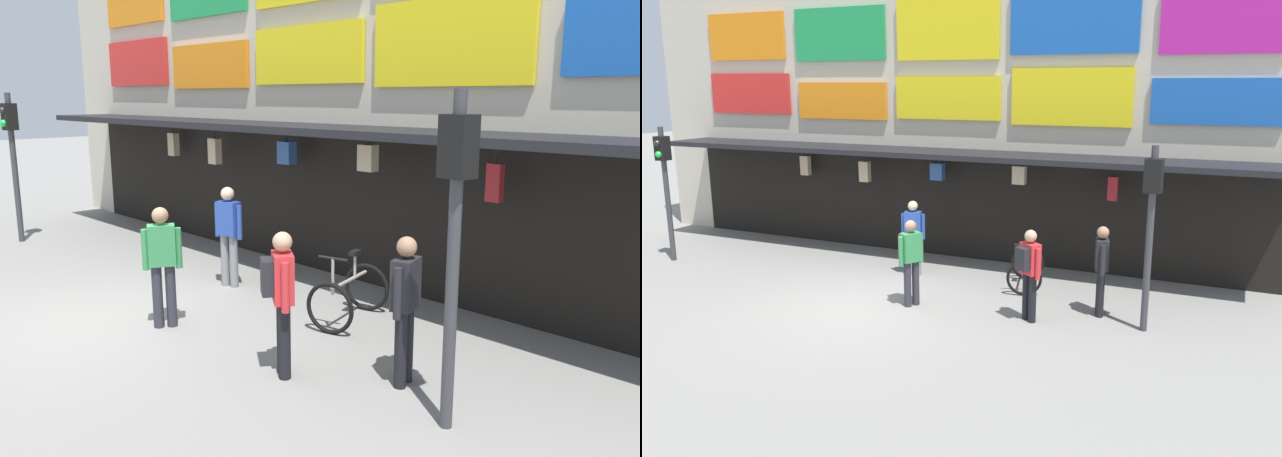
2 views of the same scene
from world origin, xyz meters
TOP-DOWN VIEW (x-y plane):
  - ground_plane at (0.00, 0.00)m, footprint 80.00×80.00m
  - shopfront at (0.00, 4.57)m, footprint 18.00×2.60m
  - traffic_light_near at (-5.91, 0.90)m, footprint 0.30×0.34m
  - traffic_light_far at (5.16, 0.92)m, footprint 0.30×0.34m
  - bicycle_parked at (2.54, 2.36)m, footprint 0.99×1.30m
  - pedestrian_in_red at (3.18, 0.54)m, footprint 0.48×0.47m
  - pedestrian_in_purple at (4.30, 1.34)m, footprint 0.31×0.51m
  - pedestrian_in_white at (0.87, 0.42)m, footprint 0.46×0.48m
  - pedestrian_in_green at (-0.01, 2.18)m, footprint 0.51×0.31m

SIDE VIEW (x-z plane):
  - ground_plane at x=0.00m, z-range 0.00..0.00m
  - bicycle_parked at x=2.54m, z-range -0.13..0.92m
  - pedestrian_in_purple at x=4.30m, z-range 0.11..1.79m
  - pedestrian_in_green at x=-0.01m, z-range 0.11..1.79m
  - pedestrian_in_red at x=3.18m, z-range 0.14..1.82m
  - pedestrian_in_white at x=0.87m, z-range 0.14..1.82m
  - traffic_light_near at x=-5.91m, z-range 0.54..3.74m
  - traffic_light_far at x=5.16m, z-range 0.54..3.74m
  - shopfront at x=0.00m, z-range -0.04..7.96m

